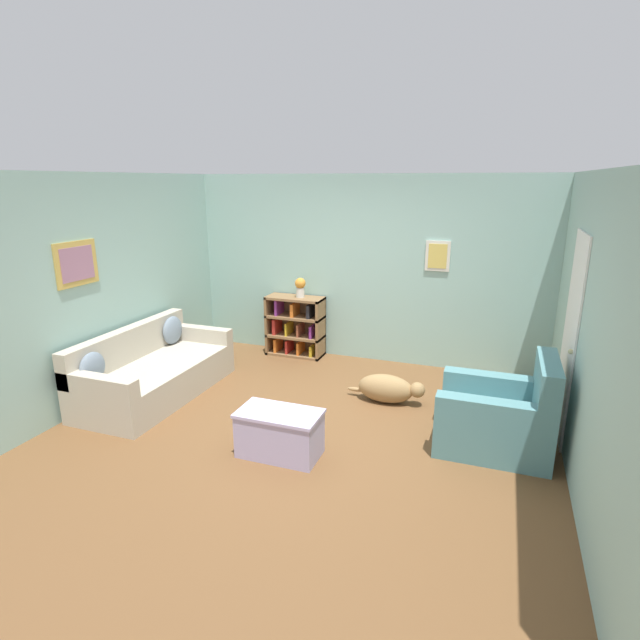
{
  "coord_description": "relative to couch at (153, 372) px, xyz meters",
  "views": [
    {
      "loc": [
        1.78,
        -4.49,
        2.51
      ],
      "look_at": [
        0.0,
        0.4,
        1.05
      ],
      "focal_mm": 28.0,
      "sensor_mm": 36.0,
      "label": 1
    }
  ],
  "objects": [
    {
      "name": "wall_right",
      "position": [
        4.58,
        -0.08,
        1.01
      ],
      "size": [
        0.16,
        5.0,
        2.6
      ],
      "color": "#93BCB2",
      "rests_on": "ground_plane"
    },
    {
      "name": "wall_left",
      "position": [
        -0.52,
        -0.1,
        1.02
      ],
      "size": [
        0.13,
        5.0,
        2.6
      ],
      "color": "#93BCB2",
      "rests_on": "ground_plane"
    },
    {
      "name": "vase",
      "position": [
        1.15,
        1.9,
        0.76
      ],
      "size": [
        0.16,
        0.16,
        0.29
      ],
      "color": "silver",
      "rests_on": "bookshelf"
    },
    {
      "name": "wall_back",
      "position": [
        2.03,
        2.15,
        1.02
      ],
      "size": [
        5.6,
        0.13,
        2.6
      ],
      "color": "#93BCB2",
      "rests_on": "ground_plane"
    },
    {
      "name": "bookshelf",
      "position": [
        1.06,
        1.92,
        0.15
      ],
      "size": [
        0.83,
        0.36,
        0.88
      ],
      "color": "olive",
      "rests_on": "ground_plane"
    },
    {
      "name": "coffee_table",
      "position": [
        2.01,
        -0.75,
        -0.05
      ],
      "size": [
        0.78,
        0.44,
        0.44
      ],
      "color": "#ADA3CC",
      "rests_on": "ground_plane"
    },
    {
      "name": "ground_plane",
      "position": [
        2.03,
        -0.1,
        -0.29
      ],
      "size": [
        14.0,
        14.0,
        0.0
      ],
      "primitive_type": "plane",
      "color": "brown"
    },
    {
      "name": "dog",
      "position": [
        2.72,
        0.74,
        -0.12
      ],
      "size": [
        0.93,
        0.3,
        0.33
      ],
      "color": "#9E7A4C",
      "rests_on": "ground_plane"
    },
    {
      "name": "couch",
      "position": [
        0.0,
        0.0,
        0.0
      ],
      "size": [
        0.93,
        2.02,
        0.8
      ],
      "color": "#B7AD99",
      "rests_on": "ground_plane"
    },
    {
      "name": "recliner_chair",
      "position": [
        3.96,
        0.09,
        0.04
      ],
      "size": [
        1.04,
        0.84,
        0.94
      ],
      "color": "slate",
      "rests_on": "ground_plane"
    }
  ]
}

